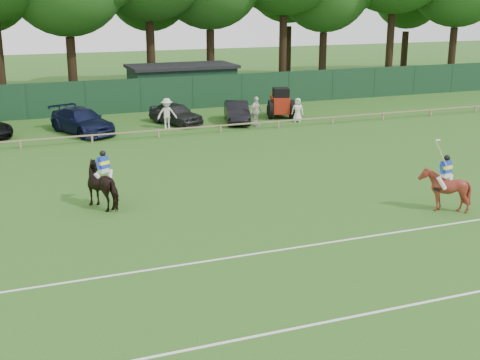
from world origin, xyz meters
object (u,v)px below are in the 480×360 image
horse_chestnut (444,190)px  sedan_navy (82,121)px  tractor (280,103)px  spectator_left (167,114)px  spectator_mid (256,112)px  estate_black (237,112)px  horse_dark (105,185)px  utility_shed (182,84)px  spectator_right (298,110)px  hatch_grey (176,114)px

horse_chestnut → sedan_navy: 23.46m
horse_chestnut → tractor: size_ratio=0.62×
spectator_left → spectator_mid: bearing=-11.2°
horse_chestnut → spectator_mid: size_ratio=0.91×
spectator_mid → tractor: bearing=7.8°
estate_black → spectator_mid: spectator_mid is taller
horse_dark → utility_shed: 26.29m
horse_dark → spectator_mid: bearing=-161.3°
sedan_navy → spectator_right: 14.30m
tractor → spectator_mid: bearing=-124.3°
horse_chestnut → horse_dark: bearing=-36.6°
sedan_navy → utility_shed: size_ratio=0.64×
hatch_grey → tractor: (7.56, -0.27, 0.28)m
sedan_navy → spectator_right: spectator_right is taller
sedan_navy → spectator_mid: size_ratio=2.74×
sedan_navy → utility_shed: bearing=23.6°
estate_black → spectator_right: 4.14m
estate_black → utility_shed: 9.40m
spectator_mid → tractor: tractor is taller
horse_dark → tractor: (14.99, 15.55, 0.08)m
utility_shed → sedan_navy: bearing=-135.2°
spectator_mid → utility_shed: (-1.83, 10.96, 0.56)m
hatch_grey → estate_black: size_ratio=0.98×
spectator_right → utility_shed: 11.77m
spectator_mid → utility_shed: size_ratio=0.23×
spectator_right → horse_dark: bearing=-109.2°
horse_dark → sedan_navy: 15.14m
sedan_navy → utility_shed: utility_shed is taller
sedan_navy → tractor: 13.83m
horse_chestnut → estate_black: (-1.10, 20.29, -0.18)m
horse_chestnut → hatch_grey: bearing=-89.7°
utility_shed → hatch_grey: bearing=-109.1°
spectator_mid → utility_shed: bearing=68.0°
utility_shed → spectator_right: bearing=-64.4°
sedan_navy → tractor: bearing=-19.3°
estate_black → spectator_left: spectator_left is taller
horse_chestnut → tractor: bearing=-109.9°
sedan_navy → horse_dark: bearing=-115.6°
spectator_left → tractor: bearing=8.8°
horse_chestnut → estate_black: size_ratio=0.41×
sedan_navy → spectator_mid: bearing=-30.9°
estate_black → utility_shed: utility_shed is taller
spectator_right → utility_shed: (-5.07, 10.59, 0.72)m
horse_dark → hatch_grey: size_ratio=0.52×
estate_black → spectator_left: (-4.95, -0.31, 0.28)m
horse_dark → tractor: bearing=-162.7°
horse_dark → spectator_right: (15.39, 13.58, -0.11)m
spectator_left → spectator_mid: 5.80m
sedan_navy → hatch_grey: 6.30m
horse_chestnut → sedan_navy: horse_chestnut is taller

